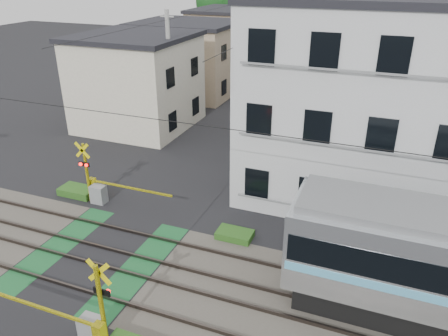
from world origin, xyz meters
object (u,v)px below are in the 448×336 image
at_px(crossing_signal_far, 97,189).
at_px(apartment_block, 360,100).
at_px(crossing_signal_near, 92,326).
at_px(pedestrian, 296,68).

height_order(crossing_signal_far, apartment_block, apartment_block).
bearing_deg(crossing_signal_far, apartment_block, 27.78).
xyz_separation_m(crossing_signal_near, pedestrian, (-2.16, 36.09, 0.16)).
bearing_deg(crossing_signal_near, crossing_signal_far, 125.29).
bearing_deg(crossing_signal_near, apartment_block, 65.78).
relative_size(crossing_signal_near, apartment_block, 0.46).
bearing_deg(crossing_signal_far, pedestrian, 84.02).
bearing_deg(pedestrian, crossing_signal_near, 90.21).
xyz_separation_m(crossing_signal_near, crossing_signal_far, (-5.17, 7.31, 0.00)).
bearing_deg(crossing_signal_far, crossing_signal_near, -54.71).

